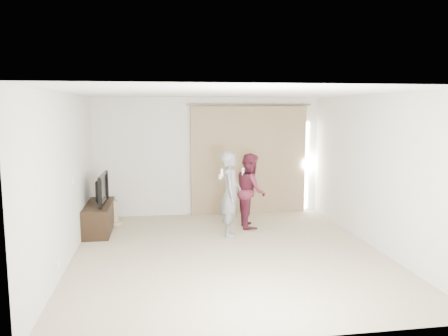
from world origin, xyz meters
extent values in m
plane|color=tan|center=(0.00, 0.00, 0.00)|extent=(5.50, 5.50, 0.00)
cube|color=silver|center=(0.00, 2.75, 1.30)|extent=(5.00, 0.04, 2.60)
cube|color=silver|center=(-2.50, 0.00, 1.30)|extent=(0.04, 5.50, 2.60)
cube|color=white|center=(-2.48, 0.40, 1.20)|extent=(0.02, 0.08, 0.12)
cube|color=white|center=(-2.48, -0.90, 0.30)|extent=(0.02, 0.08, 0.12)
cube|color=white|center=(0.00, 0.00, 2.60)|extent=(5.00, 5.50, 0.01)
cube|color=#907F58|center=(0.90, 2.68, 1.20)|extent=(2.60, 0.10, 2.40)
cylinder|color=#6D624F|center=(0.90, 2.68, 2.44)|extent=(2.80, 0.03, 0.03)
cube|color=white|center=(2.26, 2.72, 1.05)|extent=(0.08, 0.04, 2.00)
cube|color=black|center=(-2.27, 1.67, 0.27)|extent=(0.48, 1.40, 0.54)
imported|color=black|center=(-2.27, 1.67, 0.83)|extent=(0.16, 1.02, 0.58)
cylinder|color=tan|center=(-2.05, 2.16, 0.03)|extent=(0.37, 0.37, 0.06)
cylinder|color=tan|center=(-2.05, 2.16, 0.28)|extent=(0.20, 0.20, 0.43)
imported|color=slate|center=(0.20, 0.99, 0.79)|extent=(0.50, 0.65, 1.57)
cube|color=white|center=(0.02, 0.89, 1.21)|extent=(0.04, 0.04, 0.14)
cube|color=white|center=(0.02, 1.11, 1.10)|extent=(0.05, 0.05, 0.09)
imported|color=#5A1C2D|center=(0.70, 1.55, 0.74)|extent=(0.59, 0.74, 1.48)
cube|color=white|center=(0.52, 1.45, 1.13)|extent=(0.04, 0.04, 0.14)
cube|color=white|center=(0.52, 1.67, 1.04)|extent=(0.05, 0.05, 0.09)
camera|label=1|loc=(-1.13, -6.82, 2.37)|focal=35.00mm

